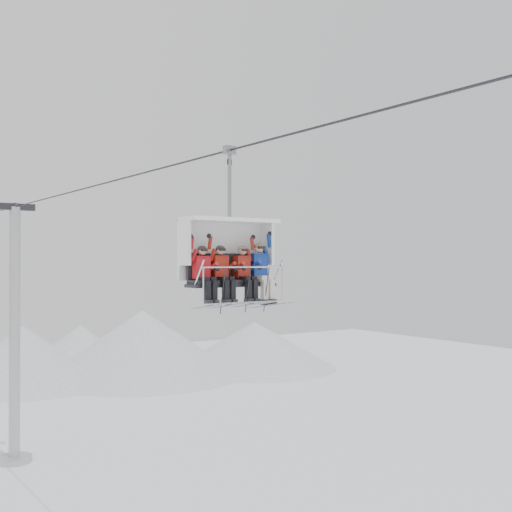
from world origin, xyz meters
TOP-DOWN VIEW (x-y plane):
  - lift_tower_right at (0.00, 22.00)m, footprint 2.00×1.80m
  - haul_cable at (0.00, 0.00)m, footprint 0.06×50.00m
  - chairlift_carrier at (0.00, 1.31)m, footprint 2.55×1.17m
  - skier_far_left at (-0.86, 1.00)m, footprint 0.39×1.69m
  - skier_center_left at (-0.33, 1.00)m, footprint 0.40×1.69m
  - skier_center_right at (0.33, 1.00)m, footprint 0.40×1.69m
  - skier_far_right at (0.84, 1.01)m, footprint 0.43×1.69m

SIDE VIEW (x-z plane):
  - lift_tower_right at x=0.00m, z-range -0.96..12.52m
  - skier_far_left at x=-0.86m, z-range 9.41..10.97m
  - skier_center_left at x=-0.33m, z-range 9.41..10.99m
  - skier_center_right at x=0.33m, z-range 9.41..10.99m
  - skier_far_right at x=0.84m, z-range 9.38..11.08m
  - chairlift_carrier at x=0.00m, z-range 8.72..12.70m
  - haul_cable at x=0.00m, z-range 13.27..13.33m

